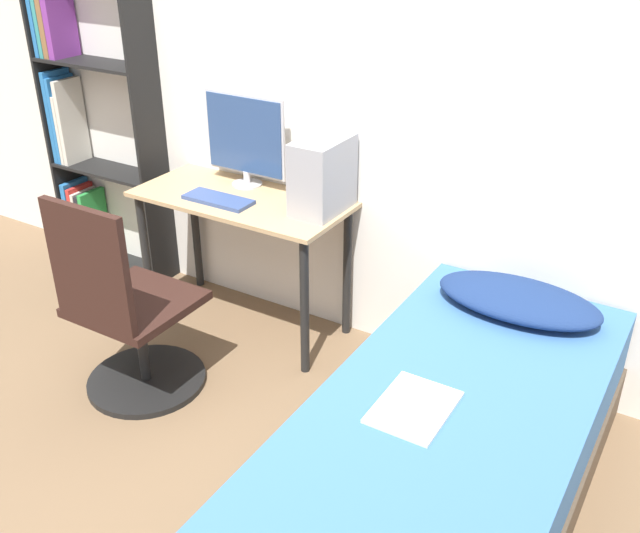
{
  "coord_description": "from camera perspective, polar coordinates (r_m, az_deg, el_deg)",
  "views": [
    {
      "loc": [
        1.71,
        -1.41,
        2.09
      ],
      "look_at": [
        0.38,
        0.78,
        0.75
      ],
      "focal_mm": 40.0,
      "sensor_mm": 36.0,
      "label": 1
    }
  ],
  "objects": [
    {
      "name": "ground_plane",
      "position": [
        3.05,
        -14.53,
        -16.81
      ],
      "size": [
        14.0,
        14.0,
        0.0
      ],
      "primitive_type": "plane",
      "color": "brown"
    },
    {
      "name": "wall_back",
      "position": [
        3.48,
        0.81,
        13.69
      ],
      "size": [
        8.0,
        0.05,
        2.5
      ],
      "color": "silver",
      "rests_on": "ground_plane"
    },
    {
      "name": "desk",
      "position": [
        3.65,
        -6.25,
        3.7
      ],
      "size": [
        1.11,
        0.51,
        0.74
      ],
      "color": "tan",
      "rests_on": "ground_plane"
    },
    {
      "name": "bookshelf",
      "position": [
        4.48,
        -18.45,
        10.9
      ],
      "size": [
        0.76,
        0.23,
        1.9
      ],
      "color": "black",
      "rests_on": "ground_plane"
    },
    {
      "name": "office_chair",
      "position": [
        3.34,
        -15.13,
        -4.35
      ],
      "size": [
        0.56,
        0.56,
        1.0
      ],
      "color": "black",
      "rests_on": "ground_plane"
    },
    {
      "name": "bed",
      "position": [
        2.71,
        9.97,
        -15.28
      ],
      "size": [
        0.91,
        1.97,
        0.53
      ],
      "color": "#4C3D2D",
      "rests_on": "ground_plane"
    },
    {
      "name": "pillow",
      "position": [
        3.09,
        15.58,
        -2.55
      ],
      "size": [
        0.69,
        0.36,
        0.11
      ],
      "color": "navy",
      "rests_on": "bed"
    },
    {
      "name": "magazine",
      "position": [
        2.5,
        7.51,
        -11.09
      ],
      "size": [
        0.24,
        0.32,
        0.01
      ],
      "color": "silver",
      "rests_on": "bed"
    },
    {
      "name": "monitor",
      "position": [
        3.68,
        -6.02,
        10.19
      ],
      "size": [
        0.47,
        0.16,
        0.47
      ],
      "color": "#B7B7BC",
      "rests_on": "desk"
    },
    {
      "name": "keyboard",
      "position": [
        3.56,
        -8.14,
        5.32
      ],
      "size": [
        0.36,
        0.14,
        0.02
      ],
      "color": "#33477A",
      "rests_on": "desk"
    },
    {
      "name": "pc_tower",
      "position": [
        3.36,
        0.21,
        7.3
      ],
      "size": [
        0.2,
        0.33,
        0.35
      ],
      "color": "#99999E",
      "rests_on": "desk"
    }
  ]
}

